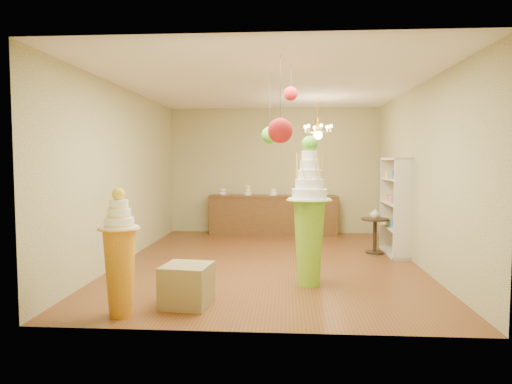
# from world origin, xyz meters

# --- Properties ---
(floor) EXTENTS (6.50, 6.50, 0.00)m
(floor) POSITION_xyz_m (0.00, 0.00, 0.00)
(floor) COLOR brown
(floor) RESTS_ON ground
(ceiling) EXTENTS (6.50, 6.50, 0.00)m
(ceiling) POSITION_xyz_m (0.00, 0.00, 3.00)
(ceiling) COLOR white
(ceiling) RESTS_ON ground
(wall_back) EXTENTS (5.00, 0.04, 3.00)m
(wall_back) POSITION_xyz_m (0.00, 3.25, 1.50)
(wall_back) COLOR tan
(wall_back) RESTS_ON ground
(wall_front) EXTENTS (5.00, 0.04, 3.00)m
(wall_front) POSITION_xyz_m (0.00, -3.25, 1.50)
(wall_front) COLOR tan
(wall_front) RESTS_ON ground
(wall_left) EXTENTS (0.04, 6.50, 3.00)m
(wall_left) POSITION_xyz_m (-2.50, 0.00, 1.50)
(wall_left) COLOR tan
(wall_left) RESTS_ON ground
(wall_right) EXTENTS (0.04, 6.50, 3.00)m
(wall_right) POSITION_xyz_m (2.50, 0.00, 1.50)
(wall_right) COLOR tan
(wall_right) RESTS_ON ground
(pedestal_green) EXTENTS (0.65, 0.65, 2.09)m
(pedestal_green) POSITION_xyz_m (0.63, -1.43, 0.87)
(pedestal_green) COLOR #82C32B
(pedestal_green) RESTS_ON floor
(pedestal_orange) EXTENTS (0.57, 0.57, 1.45)m
(pedestal_orange) POSITION_xyz_m (-1.55, -2.85, 0.62)
(pedestal_orange) COLOR orange
(pedestal_orange) RESTS_ON floor
(burlap_riser) EXTENTS (0.62, 0.62, 0.50)m
(burlap_riser) POSITION_xyz_m (-0.88, -2.45, 0.25)
(burlap_riser) COLOR olive
(burlap_riser) RESTS_ON floor
(sideboard) EXTENTS (3.04, 0.54, 1.16)m
(sideboard) POSITION_xyz_m (0.00, 2.97, 0.48)
(sideboard) COLOR brown
(sideboard) RESTS_ON floor
(shelving_unit) EXTENTS (0.33, 1.20, 1.80)m
(shelving_unit) POSITION_xyz_m (2.34, 0.80, 0.90)
(shelving_unit) COLOR beige
(shelving_unit) RESTS_ON floor
(round_table) EXTENTS (0.68, 0.68, 0.66)m
(round_table) POSITION_xyz_m (1.98, 0.86, 0.43)
(round_table) COLOR black
(round_table) RESTS_ON floor
(vase) EXTENTS (0.21, 0.21, 0.19)m
(vase) POSITION_xyz_m (1.98, 0.86, 0.76)
(vase) COLOR beige
(vase) RESTS_ON round_table
(pom_red_left) EXTENTS (0.30, 0.30, 1.04)m
(pom_red_left) POSITION_xyz_m (0.23, -2.29, 2.11)
(pom_red_left) COLOR #393429
(pom_red_left) RESTS_ON ceiling
(pom_green_mid) EXTENTS (0.24, 0.24, 1.01)m
(pom_green_mid) POSITION_xyz_m (0.07, -1.19, 2.12)
(pom_green_mid) COLOR #393429
(pom_green_mid) RESTS_ON ceiling
(pom_red_right) EXTENTS (0.18, 0.18, 0.47)m
(pom_red_right) POSITION_xyz_m (0.36, -1.74, 2.62)
(pom_red_right) COLOR #393429
(pom_red_right) RESTS_ON ceiling
(chandelier) EXTENTS (0.77, 0.77, 0.85)m
(chandelier) POSITION_xyz_m (0.93, 1.37, 2.30)
(chandelier) COLOR #EEB354
(chandelier) RESTS_ON ceiling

